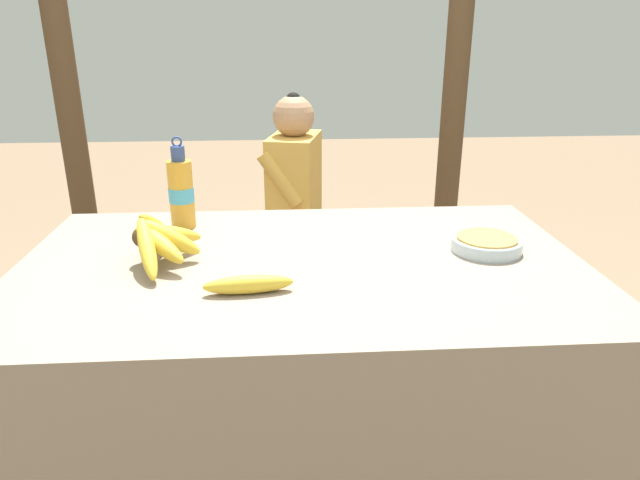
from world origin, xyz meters
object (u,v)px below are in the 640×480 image
(wooden_bench, at_px, (268,246))
(seated_vendor, at_px, (285,194))
(serving_bowl, at_px, (487,243))
(support_post_near, at_px, (65,83))
(water_bottle, at_px, (181,192))
(banana_bunch_ripe, at_px, (159,238))
(banana_bunch_green, at_px, (171,223))
(support_post_far, at_px, (456,81))
(loose_banana_front, at_px, (248,284))

(wooden_bench, relative_size, seated_vendor, 1.62)
(serving_bowl, relative_size, support_post_near, 0.09)
(water_bottle, relative_size, seated_vendor, 0.26)
(banana_bunch_ripe, height_order, water_bottle, water_bottle)
(banana_bunch_ripe, distance_m, wooden_bench, 1.29)
(banana_bunch_ripe, bearing_deg, water_bottle, 87.09)
(seated_vendor, xyz_separation_m, support_post_near, (-1.08, 0.45, 0.47))
(banana_bunch_ripe, height_order, wooden_bench, banana_bunch_ripe)
(serving_bowl, relative_size, banana_bunch_green, 0.65)
(wooden_bench, bearing_deg, support_post_far, 23.30)
(banana_bunch_ripe, distance_m, banana_bunch_green, 1.25)
(water_bottle, height_order, wooden_bench, water_bottle)
(water_bottle, bearing_deg, seated_vendor, 69.91)
(support_post_far, bearing_deg, serving_bowl, -102.64)
(serving_bowl, bearing_deg, support_post_far, 77.36)
(water_bottle, relative_size, loose_banana_front, 1.32)
(seated_vendor, distance_m, support_post_near, 1.26)
(water_bottle, distance_m, banana_bunch_green, 1.00)
(banana_bunch_green, xyz_separation_m, support_post_far, (1.44, 0.42, 0.60))
(support_post_far, bearing_deg, wooden_bench, -156.70)
(serving_bowl, height_order, wooden_bench, serving_bowl)
(wooden_bench, bearing_deg, banana_bunch_green, 179.58)
(loose_banana_front, distance_m, seated_vendor, 1.37)
(loose_banana_front, height_order, banana_bunch_green, loose_banana_front)
(serving_bowl, distance_m, water_bottle, 0.91)
(seated_vendor, xyz_separation_m, banana_bunch_green, (-0.54, 0.02, -0.14))
(wooden_bench, xyz_separation_m, banana_bunch_green, (-0.45, 0.00, 0.13))
(loose_banana_front, bearing_deg, seated_vendor, 86.05)
(serving_bowl, relative_size, water_bottle, 0.69)
(banana_bunch_green, bearing_deg, wooden_bench, -0.42)
(water_bottle, height_order, banana_bunch_green, water_bottle)
(water_bottle, bearing_deg, banana_bunch_green, 103.98)
(wooden_bench, relative_size, banana_bunch_green, 5.97)
(serving_bowl, xyz_separation_m, banana_bunch_green, (-1.09, 1.15, -0.31))
(wooden_bench, xyz_separation_m, support_post_far, (0.99, 0.43, 0.73))
(banana_bunch_ripe, height_order, support_post_far, support_post_far)
(support_post_far, bearing_deg, loose_banana_front, -118.92)
(serving_bowl, distance_m, support_post_near, 2.29)
(wooden_bench, bearing_deg, support_post_near, 156.70)
(support_post_far, bearing_deg, water_bottle, -132.85)
(banana_bunch_ripe, bearing_deg, seated_vendor, 73.97)
(water_bottle, relative_size, support_post_far, 0.13)
(banana_bunch_ripe, distance_m, serving_bowl, 0.88)
(serving_bowl, distance_m, seated_vendor, 1.27)
(seated_vendor, bearing_deg, support_post_near, -9.69)
(banana_bunch_ripe, relative_size, water_bottle, 1.17)
(serving_bowl, bearing_deg, water_bottle, 163.27)
(seated_vendor, bearing_deg, support_post_far, -140.74)
(loose_banana_front, bearing_deg, banana_bunch_green, 107.90)
(seated_vendor, xyz_separation_m, support_post_far, (0.90, 0.45, 0.47))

